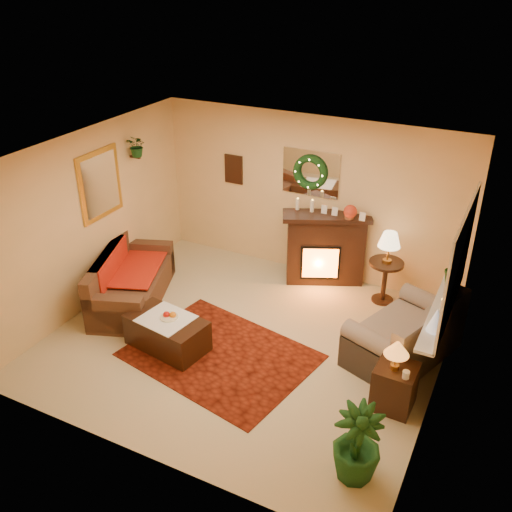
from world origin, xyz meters
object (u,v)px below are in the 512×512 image
at_px(side_table_round, 384,282).
at_px(coffee_table, 167,334).
at_px(loveseat, 404,329).
at_px(end_table_square, 394,387).
at_px(fireplace, 325,250).
at_px(sofa, 132,276).

distance_m(side_table_round, coffee_table, 3.31).
xyz_separation_m(loveseat, end_table_square, (0.14, -0.98, -0.15)).
distance_m(end_table_square, coffee_table, 2.99).
bearing_deg(fireplace, side_table_round, -34.71).
relative_size(loveseat, end_table_square, 2.75).
relative_size(fireplace, coffee_table, 1.13).
xyz_separation_m(fireplace, coffee_table, (-1.24, -2.60, -0.34)).
xyz_separation_m(sofa, side_table_round, (3.38, 1.69, -0.10)).
relative_size(sofa, coffee_table, 1.77).
relative_size(sofa, end_table_square, 3.38).
bearing_deg(loveseat, end_table_square, -61.68).
bearing_deg(coffee_table, sofa, 155.97).
xyz_separation_m(side_table_round, end_table_square, (0.72, -2.19, -0.06)).
distance_m(sofa, fireplace, 3.01).
distance_m(loveseat, side_table_round, 1.35).
xyz_separation_m(fireplace, end_table_square, (1.75, -2.37, -0.28)).
xyz_separation_m(side_table_round, coffee_table, (-2.26, -2.42, -0.12)).
distance_m(sofa, loveseat, 3.99).
height_order(loveseat, end_table_square, loveseat).
height_order(side_table_round, coffee_table, side_table_round).
bearing_deg(side_table_round, end_table_square, -71.69).
relative_size(fireplace, end_table_square, 2.16).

